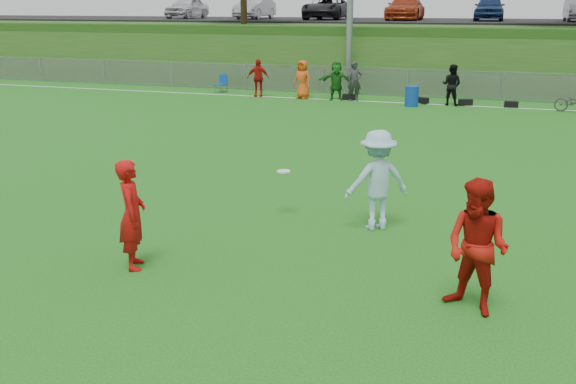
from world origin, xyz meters
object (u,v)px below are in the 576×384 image
at_px(player_blue, 377,180).
at_px(frisbee, 284,171).
at_px(player_red_left, 132,215).
at_px(recycling_bin, 412,96).
at_px(player_red_center, 477,247).
at_px(bicycle, 576,102).

distance_m(player_blue, frisbee, 1.92).
distance_m(player_red_left, frisbee, 3.56).
xyz_separation_m(player_blue, frisbee, (-1.90, 0.21, -0.03)).
height_order(player_red_left, recycling_bin, player_red_left).
distance_m(player_red_center, bicycle, 18.96).
xyz_separation_m(player_red_left, frisbee, (1.45, 3.25, 0.02)).
xyz_separation_m(player_red_left, bicycle, (8.30, 18.78, -0.48)).
distance_m(player_red_left, player_blue, 4.53).
height_order(recycling_bin, bicycle, recycling_bin).
bearing_deg(recycling_bin, frisbee, -92.10).
bearing_deg(frisbee, player_red_center, -39.93).
bearing_deg(player_red_left, player_blue, -74.46).
relative_size(player_red_left, frisbee, 6.53).
distance_m(player_red_left, recycling_bin, 18.54).
relative_size(recycling_bin, bicycle, 0.53).
height_order(player_red_left, frisbee, player_red_left).
bearing_deg(frisbee, bicycle, 66.21).
height_order(player_red_left, player_blue, player_blue).
bearing_deg(frisbee, player_blue, -6.37).
bearing_deg(bicycle, player_red_center, -171.34).
bearing_deg(player_red_left, frisbee, -50.71).
relative_size(player_red_center, bicycle, 1.20).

